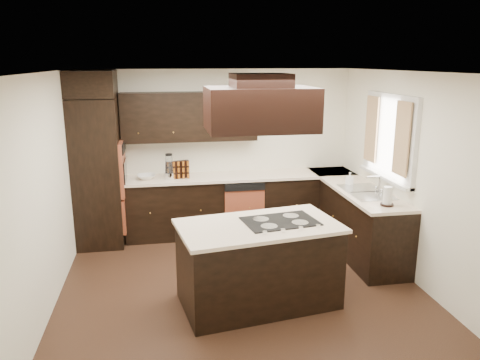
{
  "coord_description": "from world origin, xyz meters",
  "views": [
    {
      "loc": [
        -0.89,
        -5.05,
        2.62
      ],
      "look_at": [
        0.1,
        0.6,
        1.15
      ],
      "focal_mm": 35.0,
      "sensor_mm": 36.0,
      "label": 1
    }
  ],
  "objects_px": {
    "oven_column": "(98,173)",
    "spice_rack": "(178,170)",
    "range_hood": "(260,109)",
    "island": "(258,266)"
  },
  "relations": [
    {
      "from": "oven_column",
      "to": "spice_rack",
      "type": "distance_m",
      "value": 1.15
    },
    {
      "from": "range_hood",
      "to": "oven_column",
      "type": "bearing_deg",
      "value": 129.74
    },
    {
      "from": "oven_column",
      "to": "spice_rack",
      "type": "bearing_deg",
      "value": 2.09
    },
    {
      "from": "oven_column",
      "to": "spice_rack",
      "type": "height_order",
      "value": "oven_column"
    },
    {
      "from": "oven_column",
      "to": "island",
      "type": "distance_m",
      "value": 2.93
    },
    {
      "from": "oven_column",
      "to": "island",
      "type": "relative_size",
      "value": 1.29
    },
    {
      "from": "oven_column",
      "to": "range_hood",
      "type": "xyz_separation_m",
      "value": [
        1.88,
        -2.25,
        1.1
      ]
    },
    {
      "from": "oven_column",
      "to": "spice_rack",
      "type": "relative_size",
      "value": 6.73
    },
    {
      "from": "range_hood",
      "to": "spice_rack",
      "type": "height_order",
      "value": "range_hood"
    },
    {
      "from": "oven_column",
      "to": "range_hood",
      "type": "distance_m",
      "value": 3.13
    }
  ]
}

